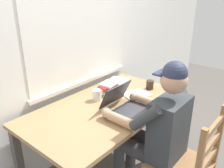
{
  "coord_description": "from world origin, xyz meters",
  "views": [
    {
      "loc": [
        -1.41,
        -1.24,
        1.71
      ],
      "look_at": [
        0.01,
        -0.05,
        0.95
      ],
      "focal_mm": 37.91,
      "sensor_mm": 36.0,
      "label": 1
    }
  ],
  "objects_px": {
    "seated_person": "(156,127)",
    "landscape_photo_print": "(122,85)",
    "coffee_mug_white": "(97,95)",
    "laptop": "(124,104)",
    "coffee_mug_dark": "(150,85)",
    "computer_mouse": "(148,100)",
    "wooden_chair": "(187,166)",
    "desk": "(107,114)",
    "book_stack_main": "(109,88)"
  },
  "relations": [
    {
      "from": "laptop",
      "to": "book_stack_main",
      "type": "xyz_separation_m",
      "value": [
        0.19,
        0.33,
        -0.0
      ]
    },
    {
      "from": "laptop",
      "to": "book_stack_main",
      "type": "distance_m",
      "value": 0.38
    },
    {
      "from": "wooden_chair",
      "to": "landscape_photo_print",
      "type": "xyz_separation_m",
      "value": [
        0.45,
        0.97,
        0.26
      ]
    },
    {
      "from": "computer_mouse",
      "to": "coffee_mug_dark",
      "type": "bearing_deg",
      "value": 27.97
    },
    {
      "from": "seated_person",
      "to": "wooden_chair",
      "type": "relative_size",
      "value": 1.32
    },
    {
      "from": "wooden_chair",
      "to": "landscape_photo_print",
      "type": "height_order",
      "value": "wooden_chair"
    },
    {
      "from": "seated_person",
      "to": "laptop",
      "type": "distance_m",
      "value": 0.34
    },
    {
      "from": "book_stack_main",
      "to": "seated_person",
      "type": "bearing_deg",
      "value": -107.18
    },
    {
      "from": "desk",
      "to": "seated_person",
      "type": "bearing_deg",
      "value": -87.68
    },
    {
      "from": "coffee_mug_white",
      "to": "desk",
      "type": "bearing_deg",
      "value": -100.4
    },
    {
      "from": "wooden_chair",
      "to": "coffee_mug_white",
      "type": "height_order",
      "value": "wooden_chair"
    },
    {
      "from": "laptop",
      "to": "book_stack_main",
      "type": "relative_size",
      "value": 1.51
    },
    {
      "from": "wooden_chair",
      "to": "computer_mouse",
      "type": "distance_m",
      "value": 0.66
    },
    {
      "from": "seated_person",
      "to": "landscape_photo_print",
      "type": "bearing_deg",
      "value": 56.92
    },
    {
      "from": "wooden_chair",
      "to": "desk",
      "type": "bearing_deg",
      "value": 91.48
    },
    {
      "from": "seated_person",
      "to": "landscape_photo_print",
      "type": "xyz_separation_m",
      "value": [
        0.45,
        0.68,
        0.04
      ]
    },
    {
      "from": "desk",
      "to": "landscape_photo_print",
      "type": "relative_size",
      "value": 11.66
    },
    {
      "from": "wooden_chair",
      "to": "coffee_mug_dark",
      "type": "xyz_separation_m",
      "value": [
        0.54,
        0.68,
        0.31
      ]
    },
    {
      "from": "coffee_mug_white",
      "to": "coffee_mug_dark",
      "type": "relative_size",
      "value": 1.07
    },
    {
      "from": "seated_person",
      "to": "book_stack_main",
      "type": "height_order",
      "value": "seated_person"
    },
    {
      "from": "book_stack_main",
      "to": "landscape_photo_print",
      "type": "height_order",
      "value": "book_stack_main"
    },
    {
      "from": "coffee_mug_dark",
      "to": "landscape_photo_print",
      "type": "height_order",
      "value": "coffee_mug_dark"
    },
    {
      "from": "desk",
      "to": "wooden_chair",
      "type": "bearing_deg",
      "value": -88.52
    },
    {
      "from": "coffee_mug_dark",
      "to": "book_stack_main",
      "type": "distance_m",
      "value": 0.43
    },
    {
      "from": "desk",
      "to": "coffee_mug_white",
      "type": "bearing_deg",
      "value": 79.6
    },
    {
      "from": "coffee_mug_white",
      "to": "book_stack_main",
      "type": "distance_m",
      "value": 0.2
    },
    {
      "from": "coffee_mug_white",
      "to": "book_stack_main",
      "type": "height_order",
      "value": "book_stack_main"
    },
    {
      "from": "seated_person",
      "to": "coffee_mug_dark",
      "type": "relative_size",
      "value": 11.05
    },
    {
      "from": "desk",
      "to": "laptop",
      "type": "relative_size",
      "value": 4.59
    },
    {
      "from": "desk",
      "to": "laptop",
      "type": "bearing_deg",
      "value": -76.0
    },
    {
      "from": "seated_person",
      "to": "coffee_mug_dark",
      "type": "bearing_deg",
      "value": 36.08
    },
    {
      "from": "wooden_chair",
      "to": "computer_mouse",
      "type": "relative_size",
      "value": 9.5
    },
    {
      "from": "coffee_mug_white",
      "to": "coffee_mug_dark",
      "type": "bearing_deg",
      "value": -24.4
    },
    {
      "from": "coffee_mug_dark",
      "to": "book_stack_main",
      "type": "relative_size",
      "value": 0.52
    },
    {
      "from": "coffee_mug_dark",
      "to": "seated_person",
      "type": "bearing_deg",
      "value": -143.92
    },
    {
      "from": "coffee_mug_dark",
      "to": "book_stack_main",
      "type": "bearing_deg",
      "value": 141.82
    },
    {
      "from": "laptop",
      "to": "coffee_mug_dark",
      "type": "bearing_deg",
      "value": 7.13
    },
    {
      "from": "coffee_mug_white",
      "to": "landscape_photo_print",
      "type": "height_order",
      "value": "coffee_mug_white"
    },
    {
      "from": "desk",
      "to": "computer_mouse",
      "type": "xyz_separation_m",
      "value": [
        0.29,
        -0.24,
        0.1
      ]
    },
    {
      "from": "book_stack_main",
      "to": "landscape_photo_print",
      "type": "bearing_deg",
      "value": 4.91
    },
    {
      "from": "wooden_chair",
      "to": "laptop",
      "type": "distance_m",
      "value": 0.69
    },
    {
      "from": "wooden_chair",
      "to": "landscape_photo_print",
      "type": "bearing_deg",
      "value": 65.22
    },
    {
      "from": "desk",
      "to": "landscape_photo_print",
      "type": "distance_m",
      "value": 0.51
    },
    {
      "from": "coffee_mug_white",
      "to": "laptop",
      "type": "bearing_deg",
      "value": -87.73
    },
    {
      "from": "computer_mouse",
      "to": "coffee_mug_dark",
      "type": "height_order",
      "value": "coffee_mug_dark"
    },
    {
      "from": "desk",
      "to": "coffee_mug_white",
      "type": "xyz_separation_m",
      "value": [
        0.03,
        0.15,
        0.13
      ]
    },
    {
      "from": "desk",
      "to": "laptop",
      "type": "xyz_separation_m",
      "value": [
        0.04,
        -0.16,
        0.14
      ]
    },
    {
      "from": "seated_person",
      "to": "laptop",
      "type": "bearing_deg",
      "value": 86.57
    },
    {
      "from": "seated_person",
      "to": "coffee_mug_white",
      "type": "relative_size",
      "value": 10.33
    },
    {
      "from": "desk",
      "to": "seated_person",
      "type": "height_order",
      "value": "seated_person"
    }
  ]
}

